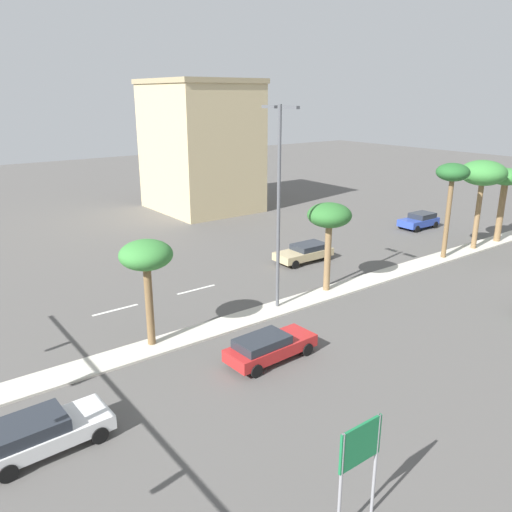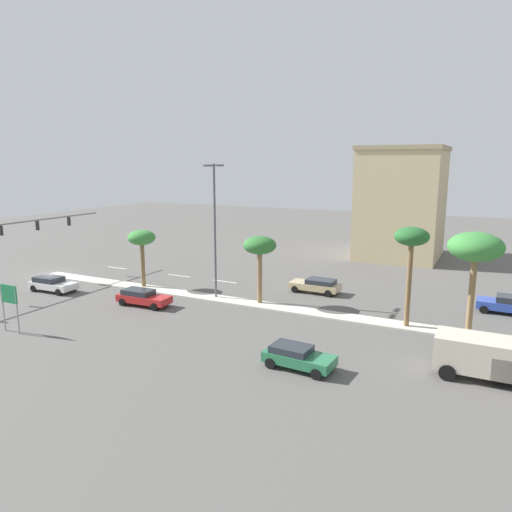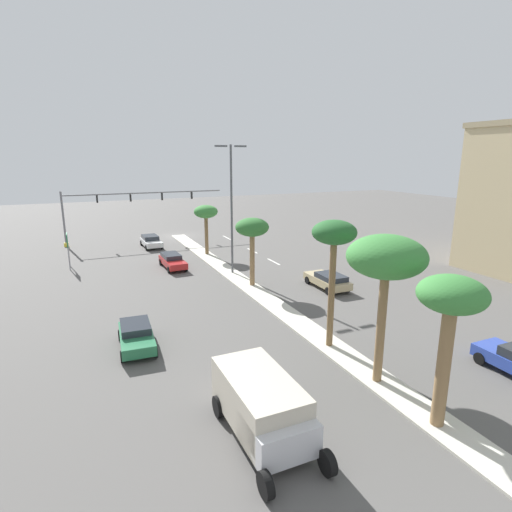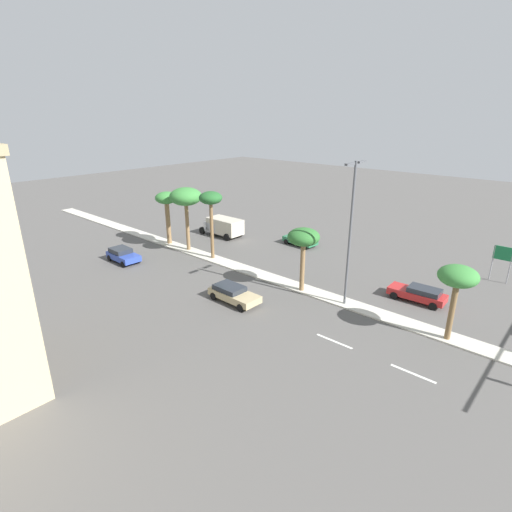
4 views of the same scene
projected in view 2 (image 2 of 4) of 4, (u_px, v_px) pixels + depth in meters
ground_plane at (294, 310)px, 38.79m from camera, size 160.00×160.00×0.00m
median_curb at (394, 324)px, 35.26m from camera, size 1.80×71.98×0.12m
lane_stripe_right at (117, 268)px, 54.35m from camera, size 0.20×2.80×0.01m
lane_stripe_trailing at (179, 276)px, 50.56m from camera, size 0.20×2.80×0.01m
lane_stripe_front at (224, 281)px, 48.13m from camera, size 0.20×2.80×0.01m
lane_stripe_center at (316, 293)px, 43.86m from camera, size 0.20×2.80×0.01m
directional_road_sign at (9, 298)px, 33.31m from camera, size 0.10×1.62×3.45m
commercial_building at (402, 203)px, 59.42m from camera, size 11.47×9.80×13.70m
palm_tree_trailing at (142, 239)px, 45.04m from camera, size 2.60×2.60×5.43m
palm_tree_inboard at (260, 247)px, 39.64m from camera, size 2.76×2.76×5.69m
palm_tree_front at (412, 241)px, 33.59m from camera, size 2.43×2.43×7.24m
palm_tree_right at (476, 249)px, 31.77m from camera, size 3.59×3.59×7.15m
street_lamp_near at (215, 222)px, 40.98m from camera, size 2.90×0.24×11.56m
sedan_tan_front at (316, 285)px, 43.90m from camera, size 2.10×4.61×1.32m
sedan_green_leading at (297, 356)px, 27.79m from camera, size 2.15×4.22×1.31m
sedan_blue_far at (506, 304)px, 37.93m from camera, size 2.09×4.00×1.43m
sedan_white_right at (52, 284)px, 44.39m from camera, size 2.15×4.53×1.36m
sedan_red_rear at (143, 297)px, 39.97m from camera, size 2.00×4.65×1.33m
box_truck at (488, 357)px, 26.28m from camera, size 2.62×5.87×2.33m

